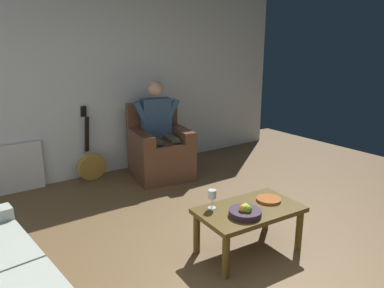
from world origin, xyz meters
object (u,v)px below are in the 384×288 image
at_px(fruit_bowl, 245,212).
at_px(decorative_dish, 269,199).
at_px(person_seated, 159,126).
at_px(coffee_table, 249,215).
at_px(wine_glass_near, 212,195).
at_px(armchair, 160,151).
at_px(guitar, 91,164).

bearing_deg(fruit_bowl, decorative_dish, -165.92).
height_order(fruit_bowl, decorative_dish, fruit_bowl).
relative_size(person_seated, coffee_table, 1.39).
bearing_deg(coffee_table, wine_glass_near, -34.98).
bearing_deg(decorative_dish, person_seated, -92.76).
distance_m(person_seated, wine_glass_near, 2.02).
height_order(wine_glass_near, decorative_dish, wine_glass_near).
relative_size(person_seated, decorative_dish, 5.90).
distance_m(armchair, decorative_dish, 2.10).
distance_m(guitar, wine_glass_near, 2.34).
bearing_deg(fruit_bowl, guitar, -82.23).
relative_size(armchair, guitar, 1.00).
relative_size(coffee_table, wine_glass_near, 5.59).
distance_m(coffee_table, wine_glass_near, 0.37).
height_order(guitar, fruit_bowl, guitar).
bearing_deg(decorative_dish, wine_glass_near, -18.81).
bearing_deg(guitar, fruit_bowl, 97.77).
xyz_separation_m(armchair, person_seated, (0.00, 0.00, 0.36)).
relative_size(guitar, wine_glass_near, 5.90).
bearing_deg(coffee_table, armchair, -99.40).
bearing_deg(armchair, guitar, -15.24).
bearing_deg(armchair, fruit_bowl, 87.53).
bearing_deg(decorative_dish, armchair, -92.77).
xyz_separation_m(guitar, wine_glass_near, (-0.22, 2.31, 0.31)).
relative_size(wine_glass_near, decorative_dish, 0.76).
distance_m(wine_glass_near, decorative_dish, 0.55).
bearing_deg(wine_glass_near, person_seated, -107.70).
relative_size(coffee_table, decorative_dish, 4.24).
xyz_separation_m(person_seated, guitar, (0.83, -0.39, -0.48)).
xyz_separation_m(guitar, decorative_dish, (-0.73, 2.49, 0.20)).
xyz_separation_m(coffee_table, wine_glass_near, (0.26, -0.18, 0.18)).
bearing_deg(guitar, wine_glass_near, 95.41).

